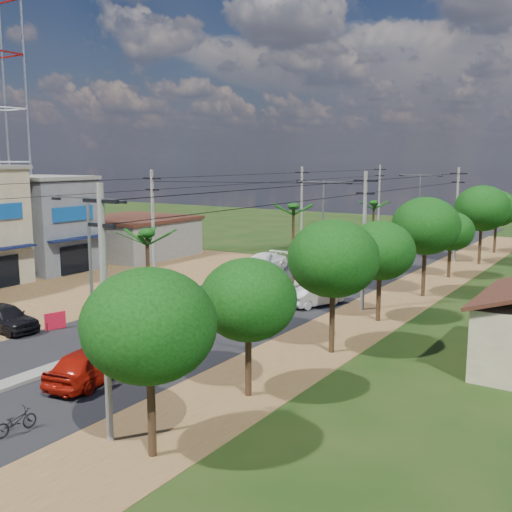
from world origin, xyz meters
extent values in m
plane|color=black|center=(0.00, 0.00, 0.00)|extent=(160.00, 160.00, 0.00)
cube|color=black|center=(0.00, 15.00, 0.02)|extent=(12.00, 110.00, 0.04)
cube|color=#605E56|center=(0.00, 18.00, 0.09)|extent=(1.00, 90.00, 0.18)
cube|color=brown|center=(-15.00, 8.00, 0.02)|extent=(18.00, 46.00, 0.04)
cube|color=brown|center=(8.50, 15.00, 0.01)|extent=(5.00, 90.00, 0.03)
cube|color=#0D1639|center=(-17.60, 7.00, 3.10)|extent=(0.80, 5.40, 0.15)
cube|color=black|center=(-17.95, 7.00, 1.30)|extent=(0.10, 3.00, 2.40)
cube|color=#4F5257|center=(-22.00, 14.00, 4.00)|extent=(8.00, 6.00, 8.00)
cube|color=#605E56|center=(-22.00, 14.00, 8.15)|extent=(8.40, 6.40, 0.30)
cube|color=#0D1639|center=(-17.60, 14.00, 3.10)|extent=(0.80, 5.40, 0.15)
cube|color=black|center=(-17.95, 14.00, 1.30)|extent=(0.10, 3.00, 2.40)
cube|color=navy|center=(-17.92, 14.00, 5.20)|extent=(0.12, 4.20, 1.20)
cube|color=#605E56|center=(-21.00, 24.00, 1.80)|extent=(10.00, 10.00, 3.60)
cube|color=black|center=(-21.00, 24.00, 3.80)|extent=(10.40, 10.40, 0.30)
cylinder|color=gray|center=(-25.40, 15.60, 19.00)|extent=(0.24, 0.24, 38.00)
cylinder|color=gray|center=(-28.60, 15.60, 19.00)|extent=(0.24, 0.24, 38.00)
cylinder|color=black|center=(9.50, -6.00, 2.10)|extent=(0.28, 0.28, 4.20)
ellipsoid|color=black|center=(9.50, -6.00, 4.50)|extent=(4.40, 4.40, 3.74)
cylinder|color=black|center=(9.30, 0.00, 1.92)|extent=(0.28, 0.28, 3.85)
ellipsoid|color=black|center=(9.30, 0.00, 4.12)|extent=(4.00, 4.00, 3.40)
cylinder|color=black|center=(9.70, 7.00, 2.27)|extent=(0.28, 0.28, 4.55)
ellipsoid|color=black|center=(9.70, 7.00, 4.88)|extent=(4.60, 4.60, 3.91)
cylinder|color=black|center=(9.40, 14.00, 2.03)|extent=(0.28, 0.28, 4.06)
ellipsoid|color=black|center=(9.40, 14.00, 4.35)|extent=(4.20, 4.20, 3.57)
cylinder|color=black|center=(9.60, 22.00, 2.38)|extent=(0.28, 0.28, 4.76)
ellipsoid|color=black|center=(9.60, 22.00, 5.10)|extent=(4.80, 4.80, 4.08)
cylinder|color=black|center=(9.20, 30.00, 1.82)|extent=(0.28, 0.28, 3.64)
ellipsoid|color=black|center=(9.20, 30.00, 3.90)|extent=(3.80, 3.80, 3.23)
cylinder|color=black|center=(9.80, 38.00, 2.45)|extent=(0.28, 0.28, 4.90)
ellipsoid|color=black|center=(9.80, 38.00, 5.25)|extent=(5.00, 5.00, 4.25)
cylinder|color=black|center=(9.50, 46.00, 2.17)|extent=(0.28, 0.28, 4.34)
ellipsoid|color=black|center=(9.50, 46.00, 4.65)|extent=(4.40, 4.40, 3.74)
cylinder|color=black|center=(0.00, 4.00, 2.90)|extent=(0.22, 0.22, 5.80)
cylinder|color=black|center=(0.00, 20.00, 3.10)|extent=(0.22, 0.22, 6.20)
cylinder|color=black|center=(0.00, 36.00, 2.75)|extent=(0.22, 0.22, 5.50)
cylinder|color=gray|center=(0.00, 0.00, 4.00)|extent=(0.16, 0.16, 8.00)
cube|color=gray|center=(1.20, 0.00, 7.90)|extent=(2.40, 0.08, 0.08)
cube|color=gray|center=(-1.20, 0.00, 7.90)|extent=(2.40, 0.08, 0.08)
cube|color=black|center=(2.30, 0.00, 7.80)|extent=(0.50, 0.18, 0.12)
cube|color=black|center=(-2.30, 0.00, 7.80)|extent=(0.50, 0.18, 0.12)
cylinder|color=gray|center=(0.00, 25.00, 4.00)|extent=(0.16, 0.16, 8.00)
cube|color=gray|center=(1.20, 25.00, 7.90)|extent=(2.40, 0.08, 0.08)
cube|color=gray|center=(-1.20, 25.00, 7.90)|extent=(2.40, 0.08, 0.08)
cube|color=black|center=(2.30, 25.00, 7.80)|extent=(0.50, 0.18, 0.12)
cube|color=black|center=(-2.30, 25.00, 7.80)|extent=(0.50, 0.18, 0.12)
cylinder|color=gray|center=(0.00, 50.00, 4.00)|extent=(0.16, 0.16, 8.00)
cube|color=gray|center=(1.20, 50.00, 7.90)|extent=(2.40, 0.08, 0.08)
cube|color=gray|center=(-1.20, 50.00, 7.90)|extent=(2.40, 0.08, 0.08)
cube|color=black|center=(2.30, 50.00, 7.80)|extent=(0.50, 0.18, 0.12)
cube|color=black|center=(-2.30, 50.00, 7.80)|extent=(0.50, 0.18, 0.12)
cylinder|color=#605E56|center=(-7.00, 12.00, 4.50)|extent=(0.24, 0.24, 9.00)
cube|color=black|center=(-7.00, 12.00, 8.40)|extent=(1.60, 0.12, 0.12)
cube|color=black|center=(-7.00, 12.00, 7.60)|extent=(1.20, 0.12, 0.12)
cylinder|color=#605E56|center=(-7.00, 34.00, 4.50)|extent=(0.24, 0.24, 9.00)
cube|color=black|center=(-7.00, 34.00, 8.40)|extent=(1.60, 0.12, 0.12)
cube|color=black|center=(-7.00, 34.00, 7.60)|extent=(1.20, 0.12, 0.12)
cylinder|color=#605E56|center=(-7.00, 55.00, 4.50)|extent=(0.24, 0.24, 9.00)
cube|color=black|center=(-7.00, 55.00, 8.40)|extent=(1.60, 0.12, 0.12)
cube|color=black|center=(-7.00, 55.00, 7.60)|extent=(1.20, 0.12, 0.12)
cylinder|color=#605E56|center=(7.50, -6.00, 4.50)|extent=(0.24, 0.24, 9.00)
cube|color=black|center=(7.50, -6.00, 8.40)|extent=(1.60, 0.12, 0.12)
cube|color=black|center=(7.50, -6.00, 7.60)|extent=(1.20, 0.12, 0.12)
cylinder|color=#605E56|center=(7.50, 16.00, 4.50)|extent=(0.24, 0.24, 9.00)
cube|color=black|center=(7.50, 16.00, 8.40)|extent=(1.60, 0.12, 0.12)
cube|color=black|center=(7.50, 16.00, 7.60)|extent=(1.20, 0.12, 0.12)
cylinder|color=#605E56|center=(7.50, 38.00, 4.50)|extent=(0.24, 0.24, 9.00)
cube|color=black|center=(7.50, 38.00, 8.40)|extent=(1.60, 0.12, 0.12)
cube|color=black|center=(7.50, 38.00, 7.60)|extent=(1.20, 0.12, 0.12)
imported|color=maroon|center=(2.70, -2.56, 0.81)|extent=(2.80, 5.06, 1.63)
imported|color=#A1A4A9|center=(4.49, 15.17, 0.67)|extent=(2.74, 4.31, 1.34)
imported|color=silver|center=(-5.00, 23.38, 0.80)|extent=(2.65, 5.69, 1.61)
imported|color=black|center=(-7.64, 0.23, 0.78)|extent=(4.62, 1.90, 1.57)
imported|color=black|center=(4.26, -7.47, 0.43)|extent=(0.68, 1.66, 0.85)
imported|color=black|center=(-5.00, 21.50, 0.46)|extent=(1.24, 1.86, 0.92)
imported|color=black|center=(-4.42, 35.93, 0.54)|extent=(0.66, 1.83, 1.08)
cube|color=red|center=(-5.50, 2.00, 0.52)|extent=(0.41, 1.22, 1.03)
cylinder|color=black|center=(-5.50, 1.43, 0.26)|extent=(0.04, 0.04, 0.52)
cylinder|color=black|center=(-5.50, 2.57, 0.26)|extent=(0.04, 0.04, 0.52)
camera|label=1|loc=(22.54, -19.65, 9.77)|focal=42.00mm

